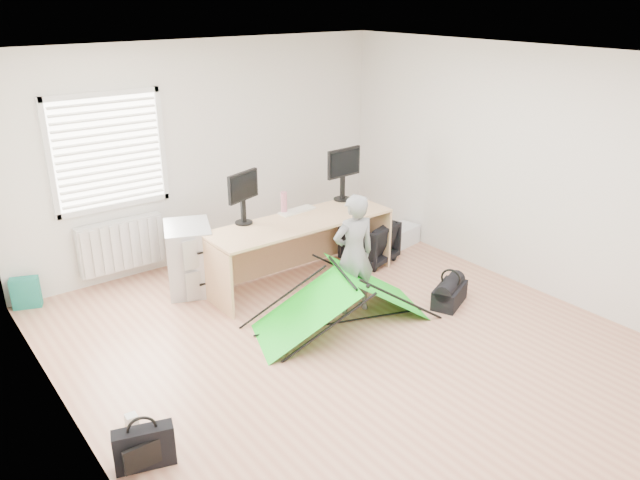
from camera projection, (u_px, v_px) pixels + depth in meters
ground at (344, 342)px, 6.13m from camera, size 5.50×5.50×0.00m
back_wall at (205, 153)px, 7.67m from camera, size 5.00×0.02×2.70m
window at (108, 152)px, 6.89m from camera, size 1.20×0.06×1.20m
radiator at (121, 245)px, 7.28m from camera, size 1.00×0.12×0.60m
desk at (300, 251)px, 7.27m from camera, size 2.24×0.73×0.76m
filing_cabinet at (189, 258)px, 7.08m from camera, size 0.71×0.80×0.77m
monitor_left at (243, 205)px, 6.96m from camera, size 0.47×0.25×0.44m
monitor_right at (343, 181)px, 7.74m from camera, size 0.51×0.15×0.49m
keyboard at (297, 211)px, 7.42m from camera, size 0.48×0.21×0.02m
thermos at (284, 203)px, 7.32m from camera, size 0.08×0.08×0.26m
office_chair at (369, 242)px, 7.85m from camera, size 0.70×0.71×0.54m
person at (354, 254)px, 6.50m from camera, size 0.53×0.40×1.31m
kite at (342, 298)px, 6.36m from camera, size 2.03×1.39×0.58m
storage_crate at (401, 235)px, 8.46m from camera, size 0.50×0.39×0.25m
tote_bag at (26, 293)px, 6.74m from camera, size 0.32×0.22×0.35m
laptop_bag at (144, 448)px, 4.47m from camera, size 0.45×0.25×0.32m
white_box at (132, 420)px, 4.95m from camera, size 0.09×0.09×0.09m
duffel_bag at (449, 295)px, 6.83m from camera, size 0.56×0.44×0.22m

